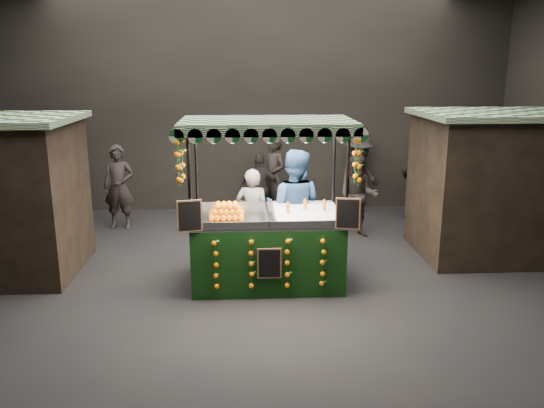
{
  "coord_description": "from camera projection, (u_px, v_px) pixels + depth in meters",
  "views": [
    {
      "loc": [
        -0.2,
        -7.86,
        3.37
      ],
      "look_at": [
        0.24,
        0.67,
        1.2
      ],
      "focal_mm": 36.01,
      "sensor_mm": 36.0,
      "label": 1
    }
  ],
  "objects": [
    {
      "name": "shopper_6",
      "position": [
        274.0,
        178.0,
        12.22
      ],
      "size": [
        0.75,
        0.82,
        1.87
      ],
      "rotation": [
        0.0,
        0.0,
        -0.98
      ],
      "color": "#2B2423",
      "rests_on": "ground"
    },
    {
      "name": "vendor_grey",
      "position": [
        252.0,
        214.0,
        9.62
      ],
      "size": [
        0.66,
        0.49,
        1.64
      ],
      "rotation": [
        0.0,
        0.0,
        2.96
      ],
      "color": "slate",
      "rests_on": "ground"
    },
    {
      "name": "juice_stall",
      "position": [
        268.0,
        235.0,
        8.49
      ],
      "size": [
        2.68,
        1.57,
        2.6
      ],
      "color": "black",
      "rests_on": "ground"
    },
    {
      "name": "shopper_0",
      "position": [
        119.0,
        187.0,
        11.49
      ],
      "size": [
        0.67,
        0.46,
        1.78
      ],
      "rotation": [
        0.0,
        0.0,
        -0.06
      ],
      "color": "#2D2524",
      "rests_on": "ground"
    },
    {
      "name": "shopper_3",
      "position": [
        359.0,
        175.0,
        12.71
      ],
      "size": [
        1.33,
        1.27,
        1.81
      ],
      "rotation": [
        0.0,
        0.0,
        0.7
      ],
      "color": "#2A2322",
      "rests_on": "ground"
    },
    {
      "name": "vendor_blue",
      "position": [
        294.0,
        209.0,
        9.24
      ],
      "size": [
        1.17,
        1.02,
        2.03
      ],
      "rotation": [
        0.0,
        0.0,
        2.84
      ],
      "color": "navy",
      "rests_on": "ground"
    },
    {
      "name": "ground",
      "position": [
        259.0,
        290.0,
        8.45
      ],
      "size": [
        12.0,
        12.0,
        0.0
      ],
      "primitive_type": "plane",
      "color": "black",
      "rests_on": "ground"
    },
    {
      "name": "shopper_4",
      "position": [
        62.0,
        200.0,
        10.4
      ],
      "size": [
        0.9,
        0.61,
        1.78
      ],
      "rotation": [
        0.0,
        0.0,
        3.19
      ],
      "color": "#2A2622",
      "rests_on": "ground"
    },
    {
      "name": "neighbour_stall_right",
      "position": [
        500.0,
        184.0,
        9.8
      ],
      "size": [
        3.0,
        2.2,
        2.6
      ],
      "color": "black",
      "rests_on": "ground"
    },
    {
      "name": "shopper_1",
      "position": [
        358.0,
        196.0,
        10.93
      ],
      "size": [
        0.93,
        0.8,
        1.66
      ],
      "rotation": [
        0.0,
        0.0,
        -0.24
      ],
      "color": "#2C2624",
      "rests_on": "ground"
    },
    {
      "name": "shopper_2",
      "position": [
        260.0,
        189.0,
        11.84
      ],
      "size": [
        0.96,
        0.54,
        1.55
      ],
      "rotation": [
        0.0,
        0.0,
        2.96
      ],
      "color": "#292421",
      "rests_on": "ground"
    },
    {
      "name": "shopper_5",
      "position": [
        417.0,
        182.0,
        12.06
      ],
      "size": [
        0.91,
        1.69,
        1.74
      ],
      "rotation": [
        0.0,
        0.0,
        1.83
      ],
      "color": "black",
      "rests_on": "ground"
    },
    {
      "name": "market_hall",
      "position": [
        257.0,
        65.0,
        7.61
      ],
      "size": [
        12.1,
        10.1,
        5.05
      ],
      "color": "black",
      "rests_on": "ground"
    }
  ]
}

